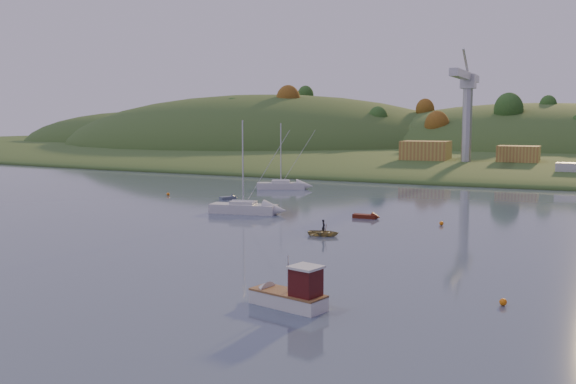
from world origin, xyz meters
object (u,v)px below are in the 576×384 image
at_px(fishing_boat, 283,293).
at_px(canoe, 324,233).
at_px(sailboat_near, 243,208).
at_px(grey_dinghy, 231,198).
at_px(red_tender, 370,217).
at_px(sailboat_far, 281,185).

distance_m(fishing_boat, canoe, 26.33).
height_order(sailboat_near, grey_dinghy, sailboat_near).
bearing_deg(grey_dinghy, canoe, -101.27).
height_order(red_tender, grey_dinghy, red_tender).
distance_m(sailboat_far, red_tender, 35.97).
relative_size(red_tender, grey_dinghy, 1.15).
xyz_separation_m(sailboat_far, grey_dinghy, (-0.89, -16.28, -0.53)).
xyz_separation_m(red_tender, grey_dinghy, (-25.81, 9.65, -0.02)).
bearing_deg(sailboat_far, fishing_boat, -88.08).
xyz_separation_m(fishing_boat, sailboat_near, (-23.03, 36.05, -0.10)).
bearing_deg(sailboat_near, grey_dinghy, 117.08).
bearing_deg(red_tender, fishing_boat, -81.53).
distance_m(canoe, grey_dinghy, 34.14).
distance_m(sailboat_near, red_tender, 16.91).
bearing_deg(fishing_boat, sailboat_far, -50.18).
bearing_deg(red_tender, canoe, -94.36).
bearing_deg(canoe, fishing_boat, -171.12).
xyz_separation_m(fishing_boat, canoe, (-7.22, 25.31, -0.53)).
relative_size(fishing_boat, sailboat_far, 0.56).
distance_m(fishing_boat, sailboat_near, 42.78).
distance_m(fishing_boat, grey_dinghy, 58.30).
height_order(sailboat_far, red_tender, sailboat_far).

